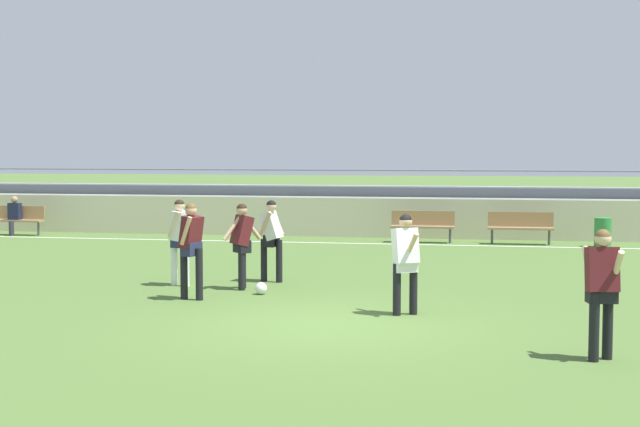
{
  "coord_description": "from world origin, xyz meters",
  "views": [
    {
      "loc": [
        2.37,
        -13.28,
        2.64
      ],
      "look_at": [
        -0.92,
        4.44,
        1.37
      ],
      "focal_mm": 50.88,
      "sensor_mm": 36.0,
      "label": 1
    }
  ],
  "objects_px": {
    "player_dark_pressing_high": "(191,242)",
    "player_white_wide_right": "(271,234)",
    "spectator_seated": "(14,213)",
    "player_dark_trailing_run": "(242,239)",
    "player_white_on_ball": "(180,234)",
    "player_dark_wide_left": "(602,283)",
    "bleacher_stand": "(321,206)",
    "trash_bin": "(603,232)",
    "bench_far_left": "(520,225)",
    "player_white_challenging": "(405,255)",
    "bench_far_right": "(423,223)",
    "bench_centre_sideline": "(16,217)",
    "soccer_ball": "(261,288)"
  },
  "relations": [
    {
      "from": "player_dark_pressing_high",
      "to": "player_white_wide_right",
      "type": "xyz_separation_m",
      "value": [
        0.87,
        2.37,
        -0.05
      ]
    },
    {
      "from": "spectator_seated",
      "to": "player_dark_trailing_run",
      "type": "height_order",
      "value": "player_dark_trailing_run"
    },
    {
      "from": "player_white_on_ball",
      "to": "player_white_wide_right",
      "type": "xyz_separation_m",
      "value": [
        1.63,
        0.83,
        -0.03
      ]
    },
    {
      "from": "player_dark_wide_left",
      "to": "player_white_on_ball",
      "type": "bearing_deg",
      "value": 145.42
    },
    {
      "from": "bleacher_stand",
      "to": "player_dark_trailing_run",
      "type": "xyz_separation_m",
      "value": [
        0.79,
        -12.51,
        0.15
      ]
    },
    {
      "from": "player_white_on_ball",
      "to": "player_dark_wide_left",
      "type": "relative_size",
      "value": 1.01
    },
    {
      "from": "trash_bin",
      "to": "player_white_wide_right",
      "type": "bearing_deg",
      "value": -132.65
    },
    {
      "from": "bench_far_left",
      "to": "player_white_challenging",
      "type": "bearing_deg",
      "value": -100.83
    },
    {
      "from": "bench_far_right",
      "to": "trash_bin",
      "type": "distance_m",
      "value": 4.92
    },
    {
      "from": "bench_centre_sideline",
      "to": "soccer_ball",
      "type": "distance_m",
      "value": 14.32
    },
    {
      "from": "spectator_seated",
      "to": "trash_bin",
      "type": "bearing_deg",
      "value": -0.78
    },
    {
      "from": "bleacher_stand",
      "to": "player_dark_pressing_high",
      "type": "relative_size",
      "value": 16.07
    },
    {
      "from": "trash_bin",
      "to": "bench_far_left",
      "type": "bearing_deg",
      "value": 170.74
    },
    {
      "from": "player_white_wide_right",
      "to": "player_white_challenging",
      "type": "bearing_deg",
      "value": -46.91
    },
    {
      "from": "player_white_challenging",
      "to": "player_dark_pressing_high",
      "type": "bearing_deg",
      "value": 168.32
    },
    {
      "from": "bench_centre_sideline",
      "to": "bench_far_right",
      "type": "relative_size",
      "value": 1.0
    },
    {
      "from": "player_dark_pressing_high",
      "to": "trash_bin",
      "type": "bearing_deg",
      "value": 51.53
    },
    {
      "from": "trash_bin",
      "to": "player_white_challenging",
      "type": "distance_m",
      "value": 11.97
    },
    {
      "from": "player_dark_pressing_high",
      "to": "player_white_wide_right",
      "type": "height_order",
      "value": "player_dark_pressing_high"
    },
    {
      "from": "player_dark_pressing_high",
      "to": "bench_far_left",
      "type": "bearing_deg",
      "value": 60.56
    },
    {
      "from": "player_dark_pressing_high",
      "to": "player_dark_trailing_run",
      "type": "relative_size",
      "value": 1.05
    },
    {
      "from": "spectator_seated",
      "to": "player_white_on_ball",
      "type": "distance_m",
      "value": 12.43
    },
    {
      "from": "bench_far_right",
      "to": "player_white_wide_right",
      "type": "xyz_separation_m",
      "value": [
        -2.43,
        -8.32,
        0.42
      ]
    },
    {
      "from": "bench_far_left",
      "to": "bench_centre_sideline",
      "type": "bearing_deg",
      "value": 180.0
    },
    {
      "from": "bleacher_stand",
      "to": "spectator_seated",
      "type": "distance_m",
      "value": 9.62
    },
    {
      "from": "player_white_challenging",
      "to": "player_white_wide_right",
      "type": "xyz_separation_m",
      "value": [
        -2.96,
        3.16,
        0.01
      ]
    },
    {
      "from": "bleacher_stand",
      "to": "player_white_wide_right",
      "type": "distance_m",
      "value": 11.52
    },
    {
      "from": "spectator_seated",
      "to": "bleacher_stand",
      "type": "bearing_deg",
      "value": 19.82
    },
    {
      "from": "player_dark_wide_left",
      "to": "bench_centre_sideline",
      "type": "bearing_deg",
      "value": 138.13
    },
    {
      "from": "player_dark_wide_left",
      "to": "player_white_wide_right",
      "type": "xyz_separation_m",
      "value": [
        -5.66,
        5.86,
        -0.01
      ]
    },
    {
      "from": "spectator_seated",
      "to": "player_white_wide_right",
      "type": "distance_m",
      "value": 13.06
    },
    {
      "from": "bench_far_right",
      "to": "player_dark_pressing_high",
      "type": "bearing_deg",
      "value": -107.18
    },
    {
      "from": "spectator_seated",
      "to": "player_dark_trailing_run",
      "type": "bearing_deg",
      "value": -43.23
    },
    {
      "from": "bleacher_stand",
      "to": "bench_far_right",
      "type": "height_order",
      "value": "bleacher_stand"
    },
    {
      "from": "spectator_seated",
      "to": "player_dark_wide_left",
      "type": "height_order",
      "value": "player_dark_wide_left"
    },
    {
      "from": "trash_bin",
      "to": "soccer_ball",
      "type": "distance_m",
      "value": 11.93
    },
    {
      "from": "player_white_on_ball",
      "to": "player_white_wide_right",
      "type": "relative_size",
      "value": 1.03
    },
    {
      "from": "spectator_seated",
      "to": "player_dark_wide_left",
      "type": "bearing_deg",
      "value": -41.63
    },
    {
      "from": "player_white_challenging",
      "to": "soccer_ball",
      "type": "height_order",
      "value": "player_white_challenging"
    },
    {
      "from": "bench_far_left",
      "to": "spectator_seated",
      "type": "height_order",
      "value": "spectator_seated"
    },
    {
      "from": "bench_far_left",
      "to": "player_dark_wide_left",
      "type": "bearing_deg",
      "value": -87.98
    },
    {
      "from": "bleacher_stand",
      "to": "player_dark_trailing_run",
      "type": "bearing_deg",
      "value": -86.38
    },
    {
      "from": "player_white_wide_right",
      "to": "spectator_seated",
      "type": "bearing_deg",
      "value": 141.08
    },
    {
      "from": "bench_far_left",
      "to": "spectator_seated",
      "type": "xyz_separation_m",
      "value": [
        -15.31,
        -0.12,
        0.16
      ]
    },
    {
      "from": "bleacher_stand",
      "to": "player_white_wide_right",
      "type": "height_order",
      "value": "bleacher_stand"
    },
    {
      "from": "spectator_seated",
      "to": "player_dark_trailing_run",
      "type": "xyz_separation_m",
      "value": [
        9.84,
        -9.25,
        0.26
      ]
    },
    {
      "from": "player_dark_trailing_run",
      "to": "soccer_ball",
      "type": "height_order",
      "value": "player_dark_trailing_run"
    },
    {
      "from": "player_white_on_ball",
      "to": "bench_far_left",
      "type": "bearing_deg",
      "value": 53.45
    },
    {
      "from": "spectator_seated",
      "to": "player_white_on_ball",
      "type": "bearing_deg",
      "value": -46.65
    },
    {
      "from": "player_white_wide_right",
      "to": "soccer_ball",
      "type": "bearing_deg",
      "value": -83.37
    }
  ]
}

